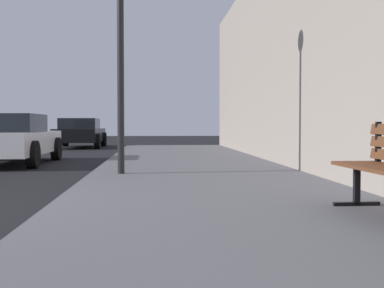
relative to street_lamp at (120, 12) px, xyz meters
The scene contains 4 objects.
sidewalk 4.68m from the street_lamp, 66.94° to the right, with size 4.00×32.00×0.15m, color #5B5B60.
street_lamp is the anchor object (origin of this frame).
car_white 5.81m from the street_lamp, 125.41° to the left, with size 2.02×4.47×1.27m.
car_black 14.35m from the street_lamp, 100.76° to the left, with size 1.97×4.35×1.27m.
Camera 1 is at (3.15, -5.88, 1.01)m, focal length 49.31 mm.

